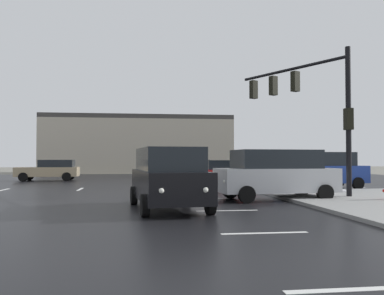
{
  "coord_description": "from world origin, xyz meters",
  "views": [
    {
      "loc": [
        -2.81,
        -22.99,
        1.7
      ],
      "look_at": [
        0.77,
        4.81,
        2.45
      ],
      "focal_mm": 38.45,
      "sensor_mm": 36.0,
      "label": 1
    }
  ],
  "objects_px": {
    "suv_silver": "(276,173)",
    "suv_black": "(168,177)",
    "suv_green": "(266,165)",
    "sedan_red": "(235,173)",
    "suv_blue": "(321,169)",
    "sedan_tan": "(50,170)",
    "sedan_navy": "(187,168)",
    "traffic_signal_mast": "(308,98)"
  },
  "relations": [
    {
      "from": "sedan_navy",
      "to": "suv_black",
      "type": "xyz_separation_m",
      "value": [
        -3.09,
        -20.91,
        0.24
      ]
    },
    {
      "from": "sedan_tan",
      "to": "suv_blue",
      "type": "bearing_deg",
      "value": 147.73
    },
    {
      "from": "traffic_signal_mast",
      "to": "suv_black",
      "type": "distance_m",
      "value": 8.64
    },
    {
      "from": "traffic_signal_mast",
      "to": "sedan_red",
      "type": "height_order",
      "value": "traffic_signal_mast"
    },
    {
      "from": "suv_silver",
      "to": "suv_black",
      "type": "height_order",
      "value": "same"
    },
    {
      "from": "sedan_navy",
      "to": "suv_silver",
      "type": "height_order",
      "value": "suv_silver"
    },
    {
      "from": "suv_blue",
      "to": "sedan_navy",
      "type": "distance_m",
      "value": 14.07
    },
    {
      "from": "suv_blue",
      "to": "sedan_tan",
      "type": "distance_m",
      "value": 19.66
    },
    {
      "from": "suv_green",
      "to": "suv_black",
      "type": "relative_size",
      "value": 1.0
    },
    {
      "from": "traffic_signal_mast",
      "to": "suv_black",
      "type": "relative_size",
      "value": 1.25
    },
    {
      "from": "sedan_tan",
      "to": "sedan_red",
      "type": "relative_size",
      "value": 0.99
    },
    {
      "from": "sedan_navy",
      "to": "sedan_tan",
      "type": "distance_m",
      "value": 11.0
    },
    {
      "from": "suv_black",
      "to": "sedan_red",
      "type": "distance_m",
      "value": 11.27
    },
    {
      "from": "suv_green",
      "to": "sedan_red",
      "type": "height_order",
      "value": "suv_green"
    },
    {
      "from": "suv_silver",
      "to": "sedan_tan",
      "type": "bearing_deg",
      "value": -58.26
    },
    {
      "from": "suv_silver",
      "to": "suv_black",
      "type": "distance_m",
      "value": 5.22
    },
    {
      "from": "sedan_red",
      "to": "sedan_navy",
      "type": "bearing_deg",
      "value": 96.52
    },
    {
      "from": "suv_green",
      "to": "suv_blue",
      "type": "bearing_deg",
      "value": -101.23
    },
    {
      "from": "suv_green",
      "to": "suv_black",
      "type": "bearing_deg",
      "value": -121.52
    },
    {
      "from": "traffic_signal_mast",
      "to": "sedan_navy",
      "type": "bearing_deg",
      "value": -15.68
    },
    {
      "from": "suv_silver",
      "to": "suv_black",
      "type": "bearing_deg",
      "value": 23.36
    },
    {
      "from": "suv_silver",
      "to": "sedan_tan",
      "type": "height_order",
      "value": "suv_silver"
    },
    {
      "from": "suv_green",
      "to": "sedan_tan",
      "type": "xyz_separation_m",
      "value": [
        -17.91,
        -3.41,
        -0.24
      ]
    },
    {
      "from": "sedan_red",
      "to": "suv_silver",
      "type": "bearing_deg",
      "value": -92.68
    },
    {
      "from": "suv_silver",
      "to": "suv_green",
      "type": "bearing_deg",
      "value": -112.11
    },
    {
      "from": "suv_green",
      "to": "suv_silver",
      "type": "distance_m",
      "value": 20.18
    },
    {
      "from": "suv_black",
      "to": "sedan_tan",
      "type": "relative_size",
      "value": 1.09
    },
    {
      "from": "suv_blue",
      "to": "sedan_navy",
      "type": "xyz_separation_m",
      "value": [
        -6.02,
        12.71,
        -0.24
      ]
    },
    {
      "from": "sedan_tan",
      "to": "sedan_navy",
      "type": "bearing_deg",
      "value": -167.96
    },
    {
      "from": "sedan_navy",
      "to": "suv_silver",
      "type": "xyz_separation_m",
      "value": [
        1.47,
        -18.37,
        0.24
      ]
    },
    {
      "from": "suv_blue",
      "to": "sedan_tan",
      "type": "bearing_deg",
      "value": 145.19
    },
    {
      "from": "traffic_signal_mast",
      "to": "suv_blue",
      "type": "bearing_deg",
      "value": -59.37
    },
    {
      "from": "sedan_navy",
      "to": "suv_silver",
      "type": "bearing_deg",
      "value": 89.16
    },
    {
      "from": "suv_black",
      "to": "sedan_red",
      "type": "xyz_separation_m",
      "value": [
        4.67,
        10.25,
        -0.24
      ]
    },
    {
      "from": "suv_blue",
      "to": "sedan_tan",
      "type": "xyz_separation_m",
      "value": [
        -16.75,
        10.29,
        -0.24
      ]
    },
    {
      "from": "traffic_signal_mast",
      "to": "suv_green",
      "type": "height_order",
      "value": "traffic_signal_mast"
    },
    {
      "from": "suv_black",
      "to": "sedan_tan",
      "type": "height_order",
      "value": "suv_black"
    },
    {
      "from": "sedan_navy",
      "to": "suv_black",
      "type": "bearing_deg",
      "value": 76.16
    },
    {
      "from": "traffic_signal_mast",
      "to": "sedan_navy",
      "type": "xyz_separation_m",
      "value": [
        -3.62,
        16.64,
        -3.61
      ]
    },
    {
      "from": "suv_silver",
      "to": "sedan_red",
      "type": "bearing_deg",
      "value": -96.46
    },
    {
      "from": "suv_blue",
      "to": "suv_black",
      "type": "relative_size",
      "value": 0.99
    },
    {
      "from": "traffic_signal_mast",
      "to": "suv_black",
      "type": "bearing_deg",
      "value": 94.49
    }
  ]
}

